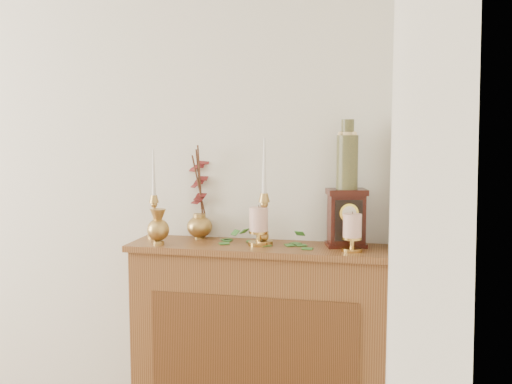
% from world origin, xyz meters
% --- Properties ---
extents(console_shelf, '(1.24, 0.34, 0.93)m').
position_xyz_m(console_shelf, '(1.40, 2.10, 0.44)').
color(console_shelf, brown).
rests_on(console_shelf, ground).
extents(candlestick_left, '(0.07, 0.07, 0.45)m').
position_xyz_m(candlestick_left, '(0.86, 2.14, 1.08)').
color(candlestick_left, '#B19046').
rests_on(candlestick_left, console_shelf).
extents(candlestick_center, '(0.08, 0.08, 0.50)m').
position_xyz_m(candlestick_center, '(1.43, 2.10, 1.09)').
color(candlestick_center, '#B19046').
rests_on(candlestick_center, console_shelf).
extents(bud_vase, '(0.10, 0.10, 0.17)m').
position_xyz_m(bud_vase, '(0.93, 2.00, 1.01)').
color(bud_vase, '#B19046').
rests_on(bud_vase, console_shelf).
extents(ginger_jar, '(0.19, 0.20, 0.47)m').
position_xyz_m(ginger_jar, '(1.07, 2.23, 1.14)').
color(ginger_jar, '#B19046').
rests_on(ginger_jar, console_shelf).
extents(pillar_candle_left, '(0.10, 0.10, 0.19)m').
position_xyz_m(pillar_candle_left, '(1.40, 2.08, 1.03)').
color(pillar_candle_left, '#BF9343').
rests_on(pillar_candle_left, console_shelf).
extents(pillar_candle_right, '(0.09, 0.09, 0.18)m').
position_xyz_m(pillar_candle_right, '(1.84, 2.04, 1.02)').
color(pillar_candle_right, '#BF9343').
rests_on(pillar_candle_right, console_shelf).
extents(ivy_garland, '(0.44, 0.13, 0.08)m').
position_xyz_m(ivy_garland, '(1.44, 2.10, 0.94)').
color(ivy_garland, '#36742C').
rests_on(ivy_garland, console_shelf).
extents(mantel_clock, '(0.21, 0.17, 0.27)m').
position_xyz_m(mantel_clock, '(1.81, 2.15, 1.06)').
color(mantel_clock, '#350F0A').
rests_on(mantel_clock, console_shelf).
extents(ceramic_vase, '(0.10, 0.10, 0.32)m').
position_xyz_m(ceramic_vase, '(1.81, 2.15, 1.34)').
color(ceramic_vase, '#172E21').
rests_on(ceramic_vase, mantel_clock).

